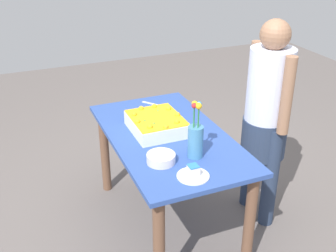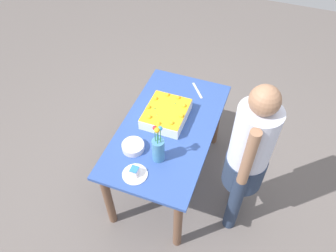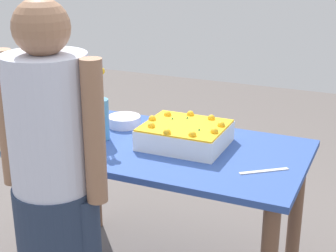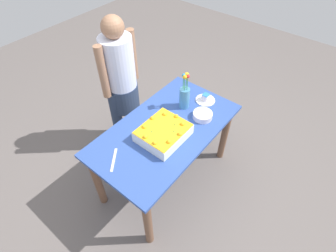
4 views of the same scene
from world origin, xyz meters
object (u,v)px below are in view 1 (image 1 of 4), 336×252
sheet_cake (156,124)px  person_standing (267,112)px  serving_plate_with_slice (193,174)px  fruit_bowl (161,158)px  cake_knife (154,104)px  flower_vase (196,139)px

sheet_cake → person_standing: (0.23, 0.73, 0.06)m
serving_plate_with_slice → fruit_bowl: serving_plate_with_slice is taller
sheet_cake → cake_knife: sheet_cake is taller
cake_knife → person_standing: 0.88m
cake_knife → serving_plate_with_slice: bearing=-46.5°
serving_plate_with_slice → flower_vase: (-0.20, 0.11, 0.10)m
flower_vase → fruit_bowl: flower_vase is taller
serving_plate_with_slice → cake_knife: serving_plate_with_slice is taller
serving_plate_with_slice → flower_vase: size_ratio=0.51×
cake_knife → fruit_bowl: bearing=-55.9°
serving_plate_with_slice → sheet_cake: bearing=178.6°
serving_plate_with_slice → person_standing: size_ratio=0.13×
flower_vase → fruit_bowl: 0.24m
cake_knife → person_standing: size_ratio=0.15×
cake_knife → person_standing: bearing=3.8°
serving_plate_with_slice → cake_knife: (-1.04, 0.16, -0.02)m
sheet_cake → person_standing: bearing=72.2°
sheet_cake → serving_plate_with_slice: bearing=-1.4°
flower_vase → fruit_bowl: bearing=-94.5°
sheet_cake → flower_vase: 0.43m
person_standing → fruit_bowl: bearing=11.0°
sheet_cake → person_standing: size_ratio=0.26×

